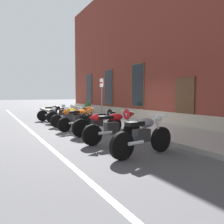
{
  "coord_description": "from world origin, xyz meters",
  "views": [
    {
      "loc": [
        9.28,
        -4.7,
        1.52
      ],
      "look_at": [
        0.01,
        0.26,
        0.74
      ],
      "focal_mm": 36.76,
      "sensor_mm": 36.0,
      "label": 1
    }
  ],
  "objects_px": {
    "motorcycle_black_sport": "(100,121)",
    "motorcycle_grey_naked": "(144,136)",
    "motorcycle_red_sport": "(115,125)",
    "motorcycle_black_naked": "(55,113)",
    "motorcycle_yellow_naked": "(70,116)",
    "motorcycle_orange_sport": "(81,117)",
    "barrel_planter": "(88,110)",
    "parking_sign": "(102,93)",
    "motorcycle_white_sport": "(65,113)"
  },
  "relations": [
    {
      "from": "motorcycle_white_sport",
      "to": "motorcycle_orange_sport",
      "type": "distance_m",
      "value": 3.03
    },
    {
      "from": "motorcycle_white_sport",
      "to": "motorcycle_red_sport",
      "type": "height_order",
      "value": "motorcycle_red_sport"
    },
    {
      "from": "motorcycle_yellow_naked",
      "to": "motorcycle_black_sport",
      "type": "relative_size",
      "value": 0.93
    },
    {
      "from": "motorcycle_orange_sport",
      "to": "motorcycle_grey_naked",
      "type": "xyz_separation_m",
      "value": [
        4.74,
        -0.09,
        -0.07
      ]
    },
    {
      "from": "motorcycle_red_sport",
      "to": "barrel_planter",
      "type": "bearing_deg",
      "value": 164.43
    },
    {
      "from": "motorcycle_orange_sport",
      "to": "motorcycle_black_sport",
      "type": "relative_size",
      "value": 0.96
    },
    {
      "from": "motorcycle_yellow_naked",
      "to": "motorcycle_orange_sport",
      "type": "relative_size",
      "value": 0.97
    },
    {
      "from": "motorcycle_black_sport",
      "to": "parking_sign",
      "type": "bearing_deg",
      "value": 153.27
    },
    {
      "from": "parking_sign",
      "to": "motorcycle_red_sport",
      "type": "bearing_deg",
      "value": -20.59
    },
    {
      "from": "motorcycle_black_sport",
      "to": "parking_sign",
      "type": "relative_size",
      "value": 0.94
    },
    {
      "from": "motorcycle_orange_sport",
      "to": "motorcycle_red_sport",
      "type": "relative_size",
      "value": 0.95
    },
    {
      "from": "motorcycle_black_sport",
      "to": "barrel_planter",
      "type": "relative_size",
      "value": 2.33
    },
    {
      "from": "motorcycle_yellow_naked",
      "to": "motorcycle_orange_sport",
      "type": "height_order",
      "value": "motorcycle_orange_sport"
    },
    {
      "from": "motorcycle_grey_naked",
      "to": "motorcycle_black_sport",
      "type": "bearing_deg",
      "value": 174.6
    },
    {
      "from": "barrel_planter",
      "to": "motorcycle_red_sport",
      "type": "bearing_deg",
      "value": -15.57
    },
    {
      "from": "motorcycle_yellow_naked",
      "to": "motorcycle_grey_naked",
      "type": "xyz_separation_m",
      "value": [
        6.18,
        -0.07,
        0.02
      ]
    },
    {
      "from": "barrel_planter",
      "to": "motorcycle_orange_sport",
      "type": "bearing_deg",
      "value": -25.61
    },
    {
      "from": "motorcycle_black_sport",
      "to": "barrel_planter",
      "type": "height_order",
      "value": "barrel_planter"
    },
    {
      "from": "motorcycle_red_sport",
      "to": "barrel_planter",
      "type": "relative_size",
      "value": 2.33
    },
    {
      "from": "motorcycle_yellow_naked",
      "to": "barrel_planter",
      "type": "distance_m",
      "value": 3.63
    },
    {
      "from": "motorcycle_grey_naked",
      "to": "motorcycle_yellow_naked",
      "type": "bearing_deg",
      "value": 179.31
    },
    {
      "from": "parking_sign",
      "to": "barrel_planter",
      "type": "height_order",
      "value": "parking_sign"
    },
    {
      "from": "motorcycle_yellow_naked",
      "to": "parking_sign",
      "type": "xyz_separation_m",
      "value": [
        -0.13,
        1.78,
        1.15
      ]
    },
    {
      "from": "motorcycle_white_sport",
      "to": "parking_sign",
      "type": "distance_m",
      "value": 2.38
    },
    {
      "from": "motorcycle_red_sport",
      "to": "motorcycle_grey_naked",
      "type": "height_order",
      "value": "motorcycle_red_sport"
    },
    {
      "from": "motorcycle_black_sport",
      "to": "parking_sign",
      "type": "distance_m",
      "value": 3.62
    },
    {
      "from": "motorcycle_yellow_naked",
      "to": "motorcycle_white_sport",
      "type": "bearing_deg",
      "value": 171.55
    },
    {
      "from": "motorcycle_white_sport",
      "to": "barrel_planter",
      "type": "bearing_deg",
      "value": 125.83
    },
    {
      "from": "motorcycle_black_sport",
      "to": "motorcycle_red_sport",
      "type": "height_order",
      "value": "motorcycle_red_sport"
    },
    {
      "from": "motorcycle_red_sport",
      "to": "parking_sign",
      "type": "bearing_deg",
      "value": 159.41
    },
    {
      "from": "motorcycle_black_naked",
      "to": "motorcycle_red_sport",
      "type": "bearing_deg",
      "value": 0.74
    },
    {
      "from": "motorcycle_orange_sport",
      "to": "motorcycle_black_sport",
      "type": "xyz_separation_m",
      "value": [
        1.51,
        0.21,
        -0.03
      ]
    },
    {
      "from": "motorcycle_white_sport",
      "to": "barrel_planter",
      "type": "xyz_separation_m",
      "value": [
        -1.36,
        1.89,
        -0.01
      ]
    },
    {
      "from": "motorcycle_orange_sport",
      "to": "motorcycle_black_sport",
      "type": "distance_m",
      "value": 1.53
    },
    {
      "from": "motorcycle_black_naked",
      "to": "motorcycle_black_sport",
      "type": "relative_size",
      "value": 0.94
    },
    {
      "from": "motorcycle_black_naked",
      "to": "motorcycle_grey_naked",
      "type": "height_order",
      "value": "motorcycle_grey_naked"
    },
    {
      "from": "motorcycle_yellow_naked",
      "to": "motorcycle_grey_naked",
      "type": "distance_m",
      "value": 6.18
    },
    {
      "from": "motorcycle_black_sport",
      "to": "motorcycle_yellow_naked",
      "type": "bearing_deg",
      "value": -175.53
    },
    {
      "from": "motorcycle_white_sport",
      "to": "parking_sign",
      "type": "height_order",
      "value": "parking_sign"
    },
    {
      "from": "motorcycle_grey_naked",
      "to": "parking_sign",
      "type": "distance_m",
      "value": 6.68
    },
    {
      "from": "motorcycle_orange_sport",
      "to": "motorcycle_black_naked",
      "type": "bearing_deg",
      "value": -179.21
    },
    {
      "from": "motorcycle_red_sport",
      "to": "motorcycle_black_naked",
      "type": "bearing_deg",
      "value": -179.26
    },
    {
      "from": "motorcycle_grey_naked",
      "to": "parking_sign",
      "type": "height_order",
      "value": "parking_sign"
    },
    {
      "from": "motorcycle_yellow_naked",
      "to": "motorcycle_red_sport",
      "type": "xyz_separation_m",
      "value": [
        4.47,
        0.05,
        0.1
      ]
    },
    {
      "from": "motorcycle_red_sport",
      "to": "parking_sign",
      "type": "xyz_separation_m",
      "value": [
        -4.61,
        1.73,
        1.04
      ]
    },
    {
      "from": "motorcycle_yellow_naked",
      "to": "parking_sign",
      "type": "height_order",
      "value": "parking_sign"
    },
    {
      "from": "parking_sign",
      "to": "motorcycle_orange_sport",
      "type": "bearing_deg",
      "value": -48.3
    },
    {
      "from": "motorcycle_grey_naked",
      "to": "parking_sign",
      "type": "xyz_separation_m",
      "value": [
        -6.31,
        1.86,
        1.13
      ]
    },
    {
      "from": "motorcycle_black_sport",
      "to": "motorcycle_grey_naked",
      "type": "distance_m",
      "value": 3.24
    },
    {
      "from": "motorcycle_white_sport",
      "to": "motorcycle_yellow_naked",
      "type": "distance_m",
      "value": 1.6
    }
  ]
}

